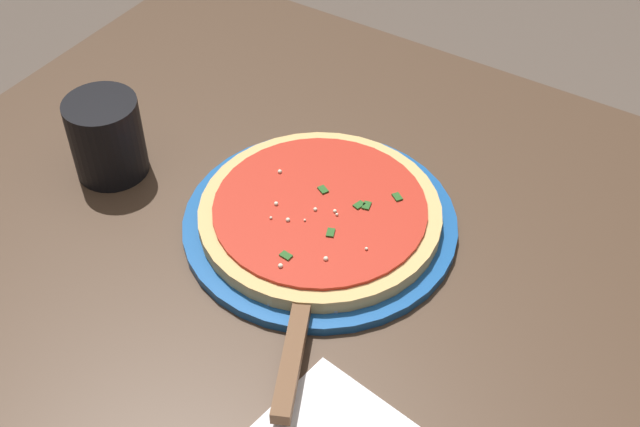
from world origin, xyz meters
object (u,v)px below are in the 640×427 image
(pizza, at_px, (320,213))
(cup_tall_drink, at_px, (107,137))
(pizza_server, at_px, (298,326))
(serving_plate, at_px, (320,223))

(pizza, bearing_deg, cup_tall_drink, -169.12)
(cup_tall_drink, bearing_deg, pizza, 10.88)
(pizza_server, height_order, cup_tall_drink, cup_tall_drink)
(serving_plate, height_order, cup_tall_drink, cup_tall_drink)
(serving_plate, xyz_separation_m, pizza, (0.00, -0.00, 0.02))
(pizza, distance_m, cup_tall_drink, 0.26)
(pizza, xyz_separation_m, cup_tall_drink, (-0.26, -0.05, 0.03))
(pizza, xyz_separation_m, pizza_server, (0.06, -0.14, -0.00))
(serving_plate, height_order, pizza, pizza)
(pizza, relative_size, cup_tall_drink, 2.72)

